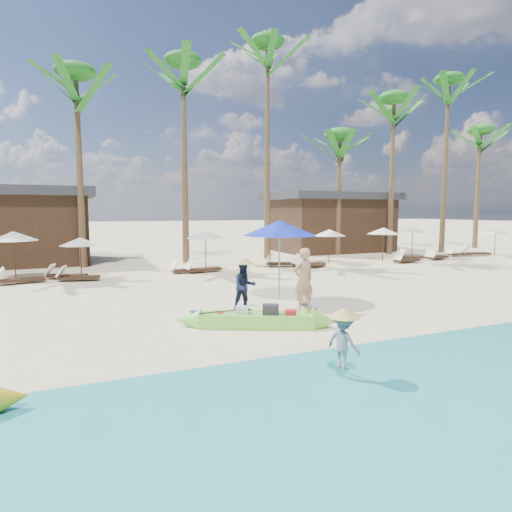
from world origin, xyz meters
name	(u,v)px	position (x,y,z in m)	size (l,w,h in m)	color
ground	(235,327)	(0.00, 0.00, 0.00)	(240.00, 240.00, 0.00)	beige
wet_sand_strip	(348,408)	(0.00, -5.00, 0.00)	(240.00, 4.50, 0.01)	tan
green_canoe	(256,320)	(0.50, -0.26, 0.20)	(4.37, 2.23, 0.59)	#76DC43
tourist	(303,280)	(2.52, 0.90, 0.95)	(0.69, 0.45, 1.89)	tan
vendor_green	(244,286)	(0.88, 1.54, 0.75)	(0.72, 0.56, 1.49)	#131C35
vendor_yellow	(343,342)	(0.59, -3.99, 0.68)	(0.65, 0.37, 1.00)	gray
blue_umbrella	(279,228)	(2.56, 2.62, 2.42)	(2.49, 2.49, 2.68)	#99999E
resort_parasol_4	(13,236)	(-6.19, 11.09, 1.90)	(2.04, 2.04, 2.10)	#3A2717
lounger_4_left	(18,279)	(-5.97, 9.67, 0.21)	(1.93, 0.90, 0.63)	#3A2717
lounger_4_right	(76,276)	(-3.74, 9.49, 0.20)	(1.81, 0.95, 0.59)	#3A2717
resort_parasol_5	(80,242)	(-3.52, 10.15, 1.64)	(1.77, 1.77, 1.82)	#3A2717
lounger_5_left	(64,275)	(-4.23, 10.32, 0.20)	(1.80, 1.02, 0.58)	#3A2717
resort_parasol_6	(206,234)	(2.28, 10.41, 1.83)	(1.97, 1.97, 2.02)	#3A2717
lounger_6_left	(186,269)	(1.15, 10.00, 0.18)	(1.65, 0.57, 0.55)	#3A2717
lounger_6_right	(201,268)	(1.88, 9.85, 0.20)	(1.85, 0.81, 0.61)	#3A2717
resort_parasol_7	(270,231)	(5.60, 9.93, 1.96)	(2.11, 2.11, 2.18)	#3A2717
lounger_7_left	(281,263)	(6.45, 10.40, 0.21)	(1.97, 1.09, 0.64)	#3A2717
lounger_7_right	(307,263)	(7.63, 9.58, 0.21)	(1.94, 0.79, 0.64)	#3A2717
resort_parasol_8	(329,233)	(9.63, 10.60, 1.75)	(1.89, 1.89, 1.95)	#3A2717
lounger_8_left	(309,265)	(7.53, 9.23, 0.19)	(1.69, 0.73, 0.55)	#3A2717
resort_parasol_9	(383,231)	(13.26, 10.36, 1.80)	(1.94, 1.94, 2.00)	#3A2717
lounger_9_left	(406,259)	(13.86, 9.07, 0.20)	(1.82, 0.79, 0.60)	#3A2717
lounger_9_right	(410,256)	(15.32, 10.31, 0.19)	(1.77, 0.85, 0.58)	#3A2717
resort_parasol_10	(413,230)	(16.54, 11.47, 1.77)	(1.90, 1.90, 1.96)	#3A2717
lounger_10_left	(436,256)	(16.68, 9.55, 0.21)	(1.98, 1.11, 0.64)	#3A2717
lounger_10_right	(458,253)	(19.62, 10.53, 0.19)	(1.70, 0.76, 0.56)	#3A2717
resort_parasol_11	(496,231)	(22.25, 9.92, 1.67)	(1.79, 1.79, 1.85)	#3A2717
lounger_11_left	(474,253)	(20.86, 10.36, 0.22)	(1.99, 1.08, 0.65)	#3A2717
palm_3	(77,102)	(-3.36, 14.27, 8.58)	(2.08, 2.08, 10.52)	brown
palm_4	(183,94)	(2.15, 14.01, 9.45)	(2.08, 2.08, 11.70)	brown
palm_5	(267,82)	(7.45, 14.38, 10.82)	(2.08, 2.08, 13.60)	brown
palm_6	(340,150)	(12.84, 14.52, 7.05)	(2.08, 2.08, 8.51)	brown
palm_7	(393,122)	(16.57, 13.68, 8.99)	(2.08, 2.08, 11.08)	brown
palm_8	(448,109)	(21.07, 13.33, 10.18)	(2.08, 2.08, 12.70)	brown
palm_9	(480,147)	(26.21, 14.81, 8.06)	(2.08, 2.08, 9.82)	brown
pavilion_east	(329,222)	(14.00, 17.50, 2.20)	(8.80, 6.60, 4.30)	#3A2717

